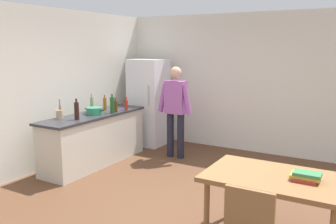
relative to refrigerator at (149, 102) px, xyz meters
The scene contains 16 objects.
ground_plane 3.19m from the refrigerator, 51.63° to the right, with size 14.00×14.00×0.00m, color brown.
wall_back 2.04m from the refrigerator, 17.53° to the left, with size 6.40×0.12×2.70m, color silver.
wall_left 2.35m from the refrigerator, 107.65° to the right, with size 0.12×5.60×2.70m, color silver.
kitchen_counter 1.66m from the refrigerator, 93.58° to the right, with size 0.64×2.20×0.90m.
refrigerator is the anchor object (origin of this frame).
person 1.10m from the refrigerator, 30.23° to the right, with size 0.70×0.22×1.70m.
dining_table 4.27m from the refrigerator, 39.29° to the right, with size 1.40×0.90×0.75m.
cooking_pot 1.62m from the refrigerator, 92.57° to the right, with size 0.40×0.28×0.12m.
utensil_jar 2.22m from the refrigerator, 97.81° to the right, with size 0.11×0.11×0.32m.
bottle_beer_brown 1.27m from the refrigerator, 84.53° to the right, with size 0.06×0.06×0.26m.
bottle_vinegar_tall 1.49m from the refrigerator, 100.37° to the right, with size 0.06×0.06×0.32m.
bottle_wine_green 1.38m from the refrigerator, 84.70° to the right, with size 0.08×0.08×0.34m.
bottle_wine_dark 2.12m from the refrigerator, 89.95° to the right, with size 0.08×0.08×0.34m.
bottle_oil_amber 1.19m from the refrigerator, 100.29° to the right, with size 0.06×0.06×0.28m.
bottle_sauce_red 1.01m from the refrigerator, 81.03° to the right, with size 0.06×0.06×0.24m.
book_stack 4.49m from the refrigerator, 36.75° to the right, with size 0.29×0.22×0.09m.
Camera 1 is at (2.21, -3.89, 2.05)m, focal length 38.55 mm.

